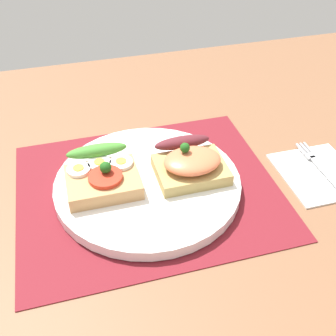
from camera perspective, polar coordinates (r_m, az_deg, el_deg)
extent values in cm
cube|color=brown|center=(61.26, -2.71, -4.10)|extent=(120.00, 90.00, 3.20)
cube|color=maroon|center=(60.07, -2.76, -2.88)|extent=(36.66, 30.62, 0.30)
cylinder|color=white|center=(59.44, -2.79, -2.20)|extent=(26.32, 26.32, 1.60)
cube|color=tan|center=(57.92, -8.93, -1.63)|extent=(9.82, 7.73, 2.10)
cylinder|color=red|center=(56.24, -8.56, -1.23)|extent=(4.62, 4.62, 0.60)
ellipsoid|color=#458D31|center=(60.05, -9.72, 2.36)|extent=(8.64, 2.20, 1.80)
sphere|color=#1E5919|center=(56.40, -8.61, 0.35)|extent=(1.60, 1.60, 1.60)
cylinder|color=white|center=(58.20, -12.14, -0.20)|extent=(3.25, 3.25, 0.50)
cylinder|color=yellow|center=(58.00, -12.18, 0.05)|extent=(1.46, 1.46, 0.16)
cylinder|color=white|center=(58.71, -9.36, 0.61)|extent=(3.25, 3.25, 0.50)
cylinder|color=yellow|center=(58.50, -9.39, 0.87)|extent=(1.46, 1.46, 0.16)
cylinder|color=white|center=(58.43, -6.42, 0.73)|extent=(3.25, 3.25, 0.50)
cylinder|color=yellow|center=(58.23, -6.45, 0.98)|extent=(1.46, 1.46, 0.16)
cube|color=tan|center=(59.25, 3.12, -0.23)|extent=(9.86, 7.81, 1.77)
ellipsoid|color=#E67349|center=(57.76, 3.34, 1.02)|extent=(8.09, 6.25, 2.09)
ellipsoid|color=#5B1F27|center=(61.39, 1.94, 3.52)|extent=(8.38, 2.20, 1.80)
sphere|color=#1E5919|center=(57.23, 2.30, 2.84)|extent=(1.40, 1.40, 1.40)
cube|color=white|center=(66.48, 19.90, -0.62)|extent=(11.19, 12.42, 0.60)
cube|color=#B7B7BC|center=(65.24, 21.46, -1.40)|extent=(0.80, 11.07, 0.32)
cube|color=#B7B7BC|center=(68.73, 18.97, 1.59)|extent=(1.50, 1.20, 0.32)
cube|color=#B7B7BC|center=(69.69, 17.70, 2.48)|extent=(0.32, 2.80, 0.32)
cube|color=#B7B7BC|center=(70.02, 18.15, 2.56)|extent=(0.32, 2.80, 0.32)
cube|color=#B7B7BC|center=(70.35, 18.61, 2.63)|extent=(0.32, 2.80, 0.32)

